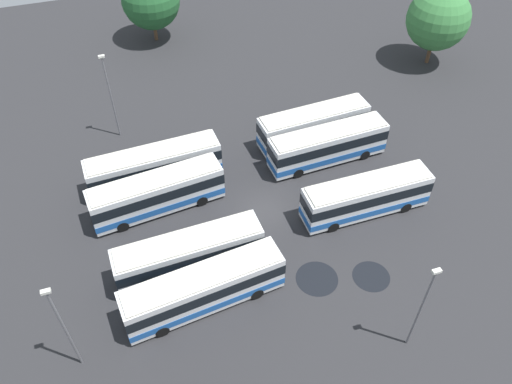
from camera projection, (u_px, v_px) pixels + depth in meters
ground_plane at (263, 210)px, 44.15m from camera, size 94.47×94.47×0.00m
bus_row0_slot0 at (204, 289)px, 36.31m from camera, size 11.92×3.82×3.54m
bus_row0_slot1 at (189, 254)px, 38.48m from camera, size 11.31×2.98×3.54m
bus_row0_slot3 at (157, 193)px, 42.96m from camera, size 11.45×3.75×3.54m
bus_row0_slot4 at (154, 166)px, 45.33m from camera, size 11.91×3.13×3.54m
bus_row1_slot1 at (366, 196)px, 42.71m from camera, size 11.01×2.63×3.54m
bus_row1_slot3 at (328, 145)px, 47.33m from camera, size 11.32×3.09×3.54m
bus_row1_slot4 at (313, 125)px, 49.41m from camera, size 11.05×3.23×3.54m
lamp_post_far_corner at (110, 94)px, 47.83m from camera, size 0.56×0.28×8.93m
lamp_post_mid_lot at (64, 326)px, 31.08m from camera, size 0.56×0.28×8.53m
lamp_post_by_building at (422, 306)px, 32.13m from camera, size 0.56×0.28×8.43m
tree_west_edge at (438, 19)px, 56.97m from camera, size 7.00×7.00×8.99m
tree_south_edge at (151, 0)px, 60.94m from camera, size 6.93×6.93×8.63m
puddle_centre_drain at (317, 279)px, 39.15m from camera, size 3.25×3.25×0.01m
puddle_near_shelter at (371, 276)px, 39.30m from camera, size 2.89×2.89×0.01m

